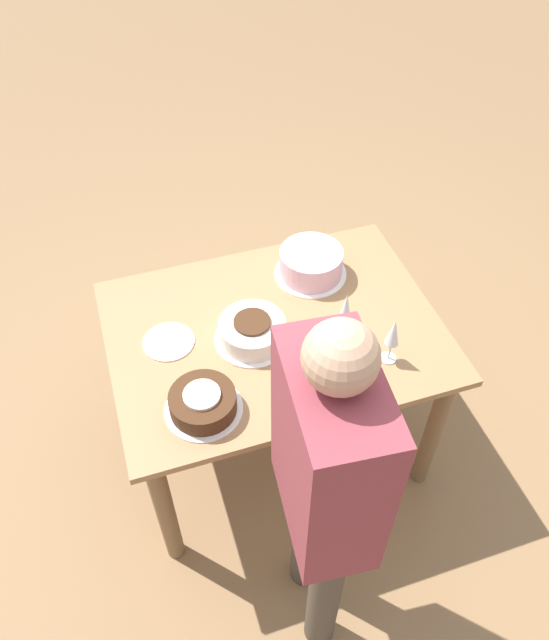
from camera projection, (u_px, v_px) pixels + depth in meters
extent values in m
plane|color=#8E6B47|center=(274.00, 437.00, 2.91)|extent=(12.00, 12.00, 0.00)
cube|color=#9E754C|center=(274.00, 332.00, 2.37)|extent=(1.24, 0.92, 0.03)
cylinder|color=brown|center=(165.00, 510.00, 2.28)|extent=(0.07, 0.07, 0.72)
cylinder|color=brown|center=(433.00, 431.00, 2.51)|extent=(0.07, 0.07, 0.72)
cylinder|color=brown|center=(131.00, 355.00, 2.78)|extent=(0.07, 0.07, 0.72)
cylinder|color=brown|center=(357.00, 301.00, 3.01)|extent=(0.07, 0.07, 0.72)
cylinder|color=white|center=(253.00, 338.00, 2.32)|extent=(0.29, 0.29, 0.01)
cylinder|color=white|center=(252.00, 331.00, 2.29)|extent=(0.25, 0.25, 0.08)
cylinder|color=#422614|center=(252.00, 322.00, 2.25)|extent=(0.14, 0.14, 0.01)
cylinder|color=white|center=(204.00, 409.00, 2.10)|extent=(0.27, 0.27, 0.01)
cylinder|color=#422614|center=(203.00, 402.00, 2.07)|extent=(0.23, 0.23, 0.07)
cylinder|color=white|center=(202.00, 395.00, 2.04)|extent=(0.12, 0.12, 0.01)
cylinder|color=white|center=(310.00, 273.00, 2.56)|extent=(0.30, 0.30, 0.01)
cylinder|color=#E5B2C6|center=(311.00, 263.00, 2.52)|extent=(0.26, 0.26, 0.11)
cylinder|color=silver|center=(388.00, 358.00, 2.25)|extent=(0.06, 0.06, 0.00)
cylinder|color=silver|center=(390.00, 350.00, 2.22)|extent=(0.01, 0.01, 0.08)
cone|color=silver|center=(394.00, 332.00, 2.15)|extent=(0.05, 0.05, 0.11)
cylinder|color=silver|center=(342.00, 336.00, 2.33)|extent=(0.06, 0.06, 0.00)
cylinder|color=silver|center=(343.00, 328.00, 2.29)|extent=(0.01, 0.01, 0.09)
cone|color=silver|center=(346.00, 307.00, 2.21)|extent=(0.05, 0.05, 0.13)
cylinder|color=white|center=(169.00, 342.00, 2.31)|extent=(0.19, 0.19, 0.01)
cube|color=silver|center=(328.00, 389.00, 2.16)|extent=(0.16, 0.08, 0.00)
cube|color=silver|center=(323.00, 380.00, 2.19)|extent=(0.17, 0.04, 0.00)
cube|color=silver|center=(332.00, 388.00, 2.16)|extent=(0.17, 0.02, 0.00)
cube|color=silver|center=(331.00, 384.00, 2.17)|extent=(0.16, 0.07, 0.00)
cylinder|color=#4C4238|center=(324.00, 594.00, 2.06)|extent=(0.11, 0.11, 0.76)
cylinder|color=#4C4238|center=(308.00, 531.00, 2.20)|extent=(0.11, 0.11, 0.76)
cube|color=brown|center=(329.00, 456.00, 1.62)|extent=(0.26, 0.42, 0.63)
sphere|color=tan|center=(341.00, 357.00, 1.33)|extent=(0.17, 0.17, 0.17)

